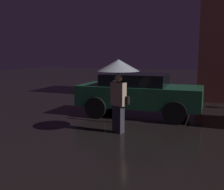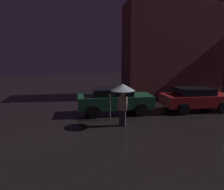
# 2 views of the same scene
# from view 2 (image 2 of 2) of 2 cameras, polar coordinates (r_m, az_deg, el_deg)

# --- Properties ---
(building_facade_left) EXTENTS (7.93, 3.00, 7.23)m
(building_facade_left) POSITION_cam_2_polar(r_m,az_deg,el_deg) (18.73, 15.71, 10.99)
(building_facade_left) COLOR brown
(building_facade_left) RESTS_ON ground
(parked_car_green) EXTENTS (4.21, 1.92, 1.46)m
(parked_car_green) POSITION_cam_2_polar(r_m,az_deg,el_deg) (12.39, 0.65, -1.26)
(parked_car_green) COLOR #1E5638
(parked_car_green) RESTS_ON ground
(parked_car_red) EXTENTS (4.01, 2.02, 1.39)m
(parked_car_red) POSITION_cam_2_polar(r_m,az_deg,el_deg) (14.00, 20.91, -0.78)
(parked_car_red) COLOR maroon
(parked_car_red) RESTS_ON ground
(pedestrian_with_umbrella) EXTENTS (1.13, 1.13, 2.00)m
(pedestrian_with_umbrella) POSITION_cam_2_polar(r_m,az_deg,el_deg) (10.05, 2.83, 0.90)
(pedestrian_with_umbrella) COLOR #383842
(pedestrian_with_umbrella) RESTS_ON ground
(parking_meter) EXTENTS (0.12, 0.10, 1.32)m
(parking_meter) POSITION_cam_2_polar(r_m,az_deg,el_deg) (11.10, -0.52, -2.51)
(parking_meter) COLOR #4C5154
(parking_meter) RESTS_ON ground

